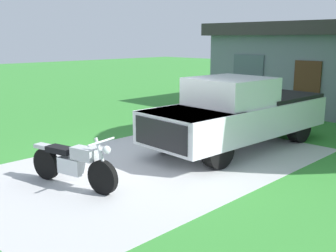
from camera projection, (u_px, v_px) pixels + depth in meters
name	position (u px, v px, depth m)	size (l,w,h in m)	color
ground_plane	(157.00, 164.00, 9.37)	(80.00, 80.00, 0.00)	#378834
driveway_pad	(157.00, 164.00, 9.37)	(5.11, 8.49, 0.01)	#B6B6B6
motorcycle	(73.00, 163.00, 7.86)	(2.18, 0.83, 1.09)	black
pickup_truck	(240.00, 112.00, 10.68)	(2.27, 5.71, 1.90)	black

